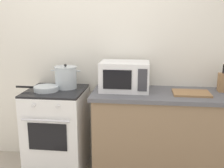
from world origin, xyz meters
TOP-DOWN VIEW (x-y plane):
  - back_wall at (0.30, 0.97)m, footprint 4.40×0.10m
  - lower_cabinet_right at (0.90, 0.62)m, footprint 1.64×0.56m
  - countertop_right at (0.90, 0.62)m, footprint 1.70×0.60m
  - stove at (-0.35, 0.60)m, footprint 0.60×0.64m
  - stock_pot at (-0.26, 0.69)m, footprint 0.32×0.24m
  - frying_pan at (-0.44, 0.55)m, footprint 0.45×0.25m
  - microwave at (0.37, 0.68)m, footprint 0.50×0.37m
  - cutting_board at (1.04, 0.60)m, footprint 0.36×0.26m

SIDE VIEW (x-z plane):
  - lower_cabinet_right at x=0.90m, z-range 0.00..0.88m
  - stove at x=-0.35m, z-range 0.00..0.92m
  - countertop_right at x=0.90m, z-range 0.88..0.92m
  - cutting_board at x=1.04m, z-range 0.92..0.94m
  - frying_pan at x=-0.44m, z-range 0.92..0.97m
  - stock_pot at x=-0.26m, z-range 0.91..1.17m
  - microwave at x=0.37m, z-range 0.92..1.22m
  - back_wall at x=0.30m, z-range 0.00..2.50m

